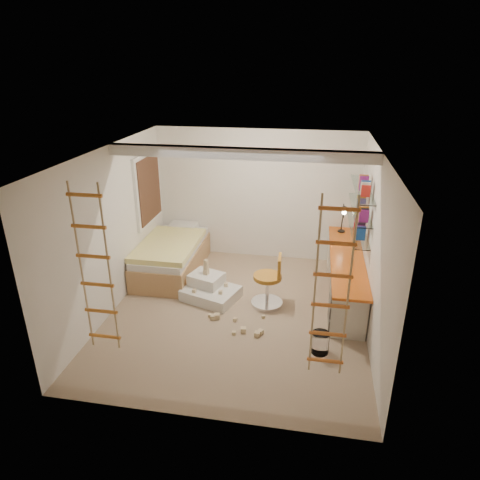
% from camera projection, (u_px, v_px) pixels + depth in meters
% --- Properties ---
extents(floor, '(4.50, 4.50, 0.00)m').
position_uv_depth(floor, '(237.00, 312.00, 6.93)').
color(floor, '#997B63').
rests_on(floor, ground).
extents(ceiling_beam, '(4.00, 0.18, 0.16)m').
position_uv_depth(ceiling_beam, '(240.00, 153.00, 6.22)').
color(ceiling_beam, white).
rests_on(ceiling_beam, ceiling).
extents(window_frame, '(0.06, 1.15, 1.35)m').
position_uv_depth(window_frame, '(148.00, 189.00, 8.00)').
color(window_frame, white).
rests_on(window_frame, wall_left).
extents(window_blind, '(0.02, 1.00, 1.20)m').
position_uv_depth(window_blind, '(150.00, 189.00, 8.00)').
color(window_blind, '#4C2D1E').
rests_on(window_blind, window_frame).
extents(rope_ladder_left, '(0.41, 0.04, 2.13)m').
position_uv_depth(rope_ladder_left, '(95.00, 271.00, 4.97)').
color(rope_ladder_left, '#C67A21').
rests_on(rope_ladder_left, ceiling).
extents(rope_ladder_right, '(0.41, 0.04, 2.13)m').
position_uv_depth(rope_ladder_right, '(332.00, 291.00, 4.54)').
color(rope_ladder_right, orange).
rests_on(rope_ladder_right, ceiling).
extents(waste_bin, '(0.25, 0.25, 0.31)m').
position_uv_depth(waste_bin, '(320.00, 343.00, 5.93)').
color(waste_bin, white).
rests_on(waste_bin, floor).
extents(desk, '(0.56, 2.80, 0.75)m').
position_uv_depth(desk, '(345.00, 274.00, 7.28)').
color(desk, '#D85E19').
rests_on(desk, floor).
extents(shelves, '(0.25, 1.80, 0.71)m').
position_uv_depth(shelves, '(360.00, 209.00, 7.07)').
color(shelves, white).
rests_on(shelves, wall_right).
extents(bed, '(1.02, 2.00, 0.69)m').
position_uv_depth(bed, '(172.00, 256.00, 8.15)').
color(bed, '#AD7F51').
rests_on(bed, floor).
extents(task_lamp, '(0.14, 0.36, 0.57)m').
position_uv_depth(task_lamp, '(343.00, 215.00, 7.87)').
color(task_lamp, black).
rests_on(task_lamp, desk).
extents(swivel_chair, '(0.55, 0.55, 0.89)m').
position_uv_depth(swivel_chair, '(269.00, 287.00, 7.03)').
color(swivel_chair, '#B07221').
rests_on(swivel_chair, floor).
extents(play_platform, '(1.04, 0.92, 0.39)m').
position_uv_depth(play_platform, '(210.00, 289.00, 7.31)').
color(play_platform, silver).
rests_on(play_platform, floor).
extents(toy_blocks, '(1.27, 1.19, 0.66)m').
position_uv_depth(toy_blocks, '(225.00, 304.00, 6.83)').
color(toy_blocks, '#CCB284').
rests_on(toy_blocks, floor).
extents(books, '(0.14, 0.70, 0.92)m').
position_uv_depth(books, '(360.00, 203.00, 7.03)').
color(books, '#194CA5').
rests_on(books, shelves).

